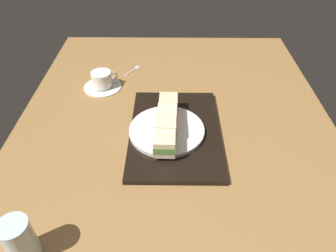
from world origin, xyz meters
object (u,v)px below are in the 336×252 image
(coffee_cup, at_px, (102,81))
(teaspoon, at_px, (136,68))
(sandwich_plate, at_px, (167,130))
(sandwich_nearmost, at_px, (165,144))
(sandwich_inner_near, at_px, (166,128))
(drinking_glass, at_px, (20,240))
(sandwich_farmost, at_px, (168,104))
(sandwich_inner_far, at_px, (167,115))

(coffee_cup, height_order, teaspoon, coffee_cup)
(sandwich_plate, relative_size, sandwich_nearmost, 3.40)
(sandwich_inner_near, relative_size, drinking_glass, 0.60)
(sandwich_farmost, relative_size, teaspoon, 0.80)
(drinking_glass, bearing_deg, sandwich_plate, -37.45)
(sandwich_nearmost, distance_m, sandwich_inner_far, 0.12)
(sandwich_nearmost, xyz_separation_m, sandwich_inner_near, (0.06, -0.00, 0.00))
(sandwich_inner_far, xyz_separation_m, drinking_glass, (-0.41, 0.29, 0.00))
(sandwich_plate, relative_size, sandwich_farmost, 3.37)
(sandwich_inner_near, bearing_deg, teaspoon, 16.64)
(sandwich_nearmost, bearing_deg, sandwich_inner_near, -2.51)
(drinking_glass, distance_m, teaspoon, 0.79)
(sandwich_nearmost, xyz_separation_m, sandwich_farmost, (0.18, -0.01, -0.00))
(sandwich_inner_far, xyz_separation_m, sandwich_farmost, (0.06, -0.00, -0.00))
(sandwich_inner_far, distance_m, drinking_glass, 0.50)
(sandwich_farmost, bearing_deg, sandwich_inner_near, 177.49)
(sandwich_farmost, distance_m, drinking_glass, 0.55)
(sandwich_plate, xyz_separation_m, sandwich_inner_far, (0.03, -0.00, 0.03))
(sandwich_inner_far, relative_size, coffee_cup, 0.49)
(sandwich_nearmost, height_order, sandwich_inner_near, sandwich_inner_near)
(sandwich_plate, height_order, sandwich_inner_near, sandwich_inner_near)
(sandwich_plate, xyz_separation_m, sandwich_farmost, (0.09, -0.00, 0.03))
(sandwich_inner_near, bearing_deg, coffee_cup, 38.85)
(drinking_glass, bearing_deg, teaspoon, -11.51)
(sandwich_plate, distance_m, coffee_cup, 0.35)
(sandwich_plate, xyz_separation_m, coffee_cup, (0.26, 0.24, 0.00))
(sandwich_plate, distance_m, sandwich_inner_near, 0.05)
(coffee_cup, height_order, drinking_glass, drinking_glass)
(sandwich_nearmost, bearing_deg, drinking_glass, 135.03)
(coffee_cup, relative_size, teaspoon, 1.64)
(coffee_cup, bearing_deg, sandwich_inner_far, -134.19)
(sandwich_inner_far, bearing_deg, sandwich_inner_near, 177.49)
(sandwich_inner_far, distance_m, sandwich_farmost, 0.06)
(sandwich_inner_near, bearing_deg, sandwich_plate, -2.51)
(teaspoon, bearing_deg, sandwich_farmost, -156.51)
(sandwich_farmost, xyz_separation_m, drinking_glass, (-0.47, 0.29, 0.00))
(drinking_glass, bearing_deg, sandwich_inner_near, -39.69)
(sandwich_nearmost, relative_size, drinking_glass, 0.61)
(sandwich_nearmost, xyz_separation_m, teaspoon, (0.49, 0.13, -0.05))
(teaspoon, bearing_deg, sandwich_inner_near, -163.36)
(sandwich_plate, height_order, sandwich_nearmost, sandwich_nearmost)
(coffee_cup, bearing_deg, sandwich_nearmost, -146.62)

